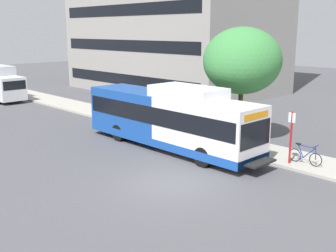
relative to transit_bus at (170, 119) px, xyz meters
The scene contains 7 objects.
ground_plane 5.83m from the transit_bus, 136.14° to the left, with size 120.00×120.00×0.00m, color #4C4C51.
sidewalk_curb 3.88m from the transit_bus, 31.99° to the left, with size 3.00×56.00×0.14m, color #A8A399.
transit_bus is the anchor object (origin of this frame).
bus_stop_sign_pole 6.70m from the transit_bus, 72.30° to the right, with size 0.10×0.36×2.60m.
bicycle_parked 7.49m from the transit_bus, 70.29° to the right, with size 0.52×1.76×1.02m.
street_tree_near_stop 5.39m from the transit_bus, 25.83° to the right, with size 4.53×4.53×6.61m.
lattice_comm_tower 37.44m from the transit_bus, 62.81° to the left, with size 1.10×1.10×27.37m.
Camera 1 is at (-11.72, -12.10, 6.55)m, focal length 44.12 mm.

